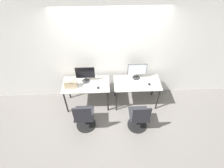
# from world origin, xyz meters

# --- Properties ---
(ground_plane) EXTENTS (20.00, 20.00, 0.00)m
(ground_plane) POSITION_xyz_m (0.00, 0.00, 0.00)
(ground_plane) COLOR slate
(wall_back) EXTENTS (12.00, 0.05, 2.80)m
(wall_back) POSITION_xyz_m (0.00, 0.73, 1.40)
(wall_back) COLOR silver
(wall_back) RESTS_ON ground_plane
(desk_left) EXTENTS (1.17, 0.60, 0.76)m
(desk_left) POSITION_xyz_m (-0.64, 0.30, 0.66)
(desk_left) COLOR #BCB7AD
(desk_left) RESTS_ON ground_plane
(monitor_left) EXTENTS (0.47, 0.20, 0.44)m
(monitor_left) POSITION_xyz_m (-0.64, 0.41, 0.99)
(monitor_left) COLOR #2D2D2D
(monitor_left) RESTS_ON desk_left
(keyboard_left) EXTENTS (0.44, 0.17, 0.02)m
(keyboard_left) POSITION_xyz_m (-0.64, 0.17, 0.77)
(keyboard_left) COLOR silver
(keyboard_left) RESTS_ON desk_left
(mouse_left) EXTENTS (0.06, 0.09, 0.03)m
(mouse_left) POSITION_xyz_m (-0.34, 0.15, 0.77)
(mouse_left) COLOR black
(mouse_left) RESTS_ON desk_left
(office_chair_left) EXTENTS (0.48, 0.48, 0.92)m
(office_chair_left) POSITION_xyz_m (-0.67, -0.44, 0.38)
(office_chair_left) COLOR black
(office_chair_left) RESTS_ON ground_plane
(desk_right) EXTENTS (1.17, 0.60, 0.76)m
(desk_right) POSITION_xyz_m (0.64, 0.30, 0.66)
(desk_right) COLOR #BCB7AD
(desk_right) RESTS_ON ground_plane
(monitor_right) EXTENTS (0.47, 0.20, 0.44)m
(monitor_right) POSITION_xyz_m (0.64, 0.48, 0.99)
(monitor_right) COLOR #2D2D2D
(monitor_right) RESTS_ON desk_right
(keyboard_right) EXTENTS (0.44, 0.17, 0.02)m
(keyboard_right) POSITION_xyz_m (0.64, 0.22, 0.77)
(keyboard_right) COLOR silver
(keyboard_right) RESTS_ON desk_right
(mouse_right) EXTENTS (0.06, 0.09, 0.03)m
(mouse_right) POSITION_xyz_m (0.93, 0.21, 0.77)
(mouse_right) COLOR black
(mouse_right) RESTS_ON desk_right
(office_chair_right) EXTENTS (0.48, 0.48, 0.92)m
(office_chair_right) POSITION_xyz_m (0.60, -0.51, 0.38)
(office_chair_right) COLOR black
(office_chair_right) RESTS_ON ground_plane
(handbag) EXTENTS (0.30, 0.18, 0.25)m
(handbag) POSITION_xyz_m (-0.99, 0.21, 0.87)
(handbag) COLOR tan
(handbag) RESTS_ON desk_left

